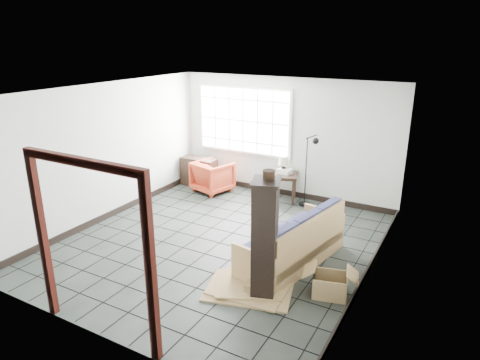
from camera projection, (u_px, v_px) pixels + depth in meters
The scene contains 15 objects.
ground at pixel (220, 243), 7.40m from camera, with size 5.50×5.50×0.00m, color black.
room_shell at pixel (219, 149), 6.89m from camera, with size 5.02×5.52×2.61m.
window_panel at pixel (244, 121), 9.59m from camera, with size 2.32×0.08×1.52m.
doorway_trim at pixel (89, 229), 4.72m from camera, with size 1.80×0.08×2.20m.
futon_sofa at pixel (295, 245), 6.63m from camera, with size 1.13×2.12×0.89m.
armchair at pixel (213, 175), 9.75m from camera, with size 0.76×0.71×0.78m, color #9C3316.
side_table at pixel (284, 179), 9.16m from camera, with size 0.69×0.69×0.60m.
table_lamp at pixel (284, 161), 9.12m from camera, with size 0.29×0.29×0.37m.
projector at pixel (285, 171), 9.14m from camera, with size 0.32×0.27×0.10m.
floor_lamp at pixel (310, 168), 8.74m from camera, with size 0.41×0.31×1.56m.
console_shelf at pixel (199, 172), 10.13m from camera, with size 0.89×0.37×0.68m.
tall_shelf at pixel (265, 239), 5.65m from camera, with size 0.48×0.54×1.68m.
pot at pixel (269, 175), 5.41m from camera, with size 0.20×0.20×0.12m.
open_box at pixel (330, 285), 5.88m from camera, with size 0.81×0.53×0.42m.
cardboard_pile at pixel (250, 288), 6.00m from camera, with size 1.37×1.13×0.17m.
Camera 1 is at (3.55, -5.65, 3.40)m, focal length 32.00 mm.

